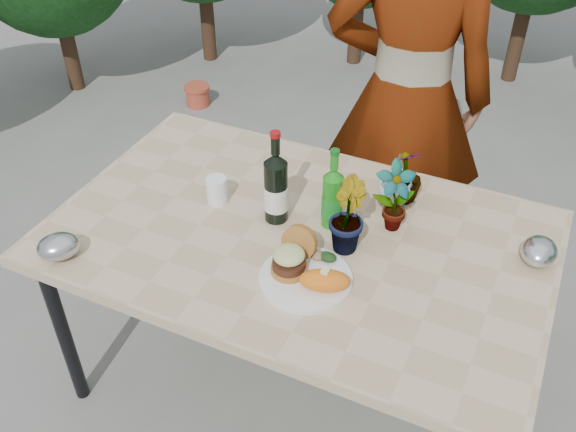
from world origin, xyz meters
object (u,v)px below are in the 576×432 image
at_px(wine_bottle, 276,188).
at_px(person, 407,98).
at_px(patio_table, 298,247).
at_px(dinner_plate, 306,279).

bearing_deg(wine_bottle, person, 94.26).
height_order(wine_bottle, person, person).
relative_size(patio_table, person, 0.89).
height_order(dinner_plate, wine_bottle, wine_bottle).
bearing_deg(wine_bottle, dinner_plate, -26.55).
relative_size(dinner_plate, person, 0.16).
relative_size(patio_table, wine_bottle, 4.80).
bearing_deg(wine_bottle, patio_table, -1.11).
relative_size(patio_table, dinner_plate, 5.71).
distance_m(dinner_plate, person, 0.95).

